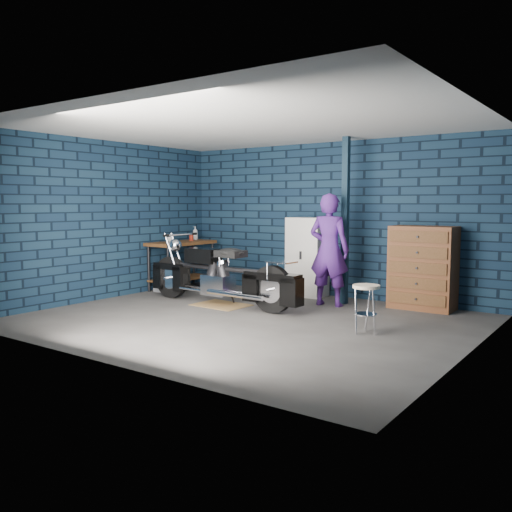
{
  "coord_description": "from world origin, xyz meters",
  "views": [
    {
      "loc": [
        4.46,
        -6.03,
        1.65
      ],
      "look_at": [
        -0.05,
        0.3,
        0.88
      ],
      "focal_mm": 38.0,
      "sensor_mm": 36.0,
      "label": 1
    }
  ],
  "objects_px": {
    "storage_bin": "(166,285)",
    "tool_chest": "(423,268)",
    "workbench": "(182,265)",
    "motorcycle": "(221,270)",
    "locker": "(307,257)",
    "shop_stool": "(366,309)",
    "person": "(329,250)"
  },
  "relations": [
    {
      "from": "storage_bin",
      "to": "tool_chest",
      "type": "relative_size",
      "value": 0.31
    },
    {
      "from": "storage_bin",
      "to": "shop_stool",
      "type": "height_order",
      "value": "shop_stool"
    },
    {
      "from": "locker",
      "to": "storage_bin",
      "type": "bearing_deg",
      "value": -154.18
    },
    {
      "from": "motorcycle",
      "to": "person",
      "type": "distance_m",
      "value": 1.76
    },
    {
      "from": "workbench",
      "to": "locker",
      "type": "bearing_deg",
      "value": 16.33
    },
    {
      "from": "locker",
      "to": "shop_stool",
      "type": "distance_m",
      "value": 2.86
    },
    {
      "from": "locker",
      "to": "tool_chest",
      "type": "relative_size",
      "value": 1.08
    },
    {
      "from": "shop_stool",
      "to": "workbench",
      "type": "bearing_deg",
      "value": 163.39
    },
    {
      "from": "storage_bin",
      "to": "locker",
      "type": "bearing_deg",
      "value": 25.82
    },
    {
      "from": "motorcycle",
      "to": "shop_stool",
      "type": "height_order",
      "value": "motorcycle"
    },
    {
      "from": "tool_chest",
      "to": "shop_stool",
      "type": "bearing_deg",
      "value": -91.32
    },
    {
      "from": "shop_stool",
      "to": "motorcycle",
      "type": "bearing_deg",
      "value": 171.09
    },
    {
      "from": "tool_chest",
      "to": "shop_stool",
      "type": "xyz_separation_m",
      "value": [
        -0.05,
        -2.0,
        -0.33
      ]
    },
    {
      "from": "locker",
      "to": "shop_stool",
      "type": "xyz_separation_m",
      "value": [
        2.01,
        -2.0,
        -0.38
      ]
    },
    {
      "from": "motorcycle",
      "to": "person",
      "type": "relative_size",
      "value": 1.43
    },
    {
      "from": "storage_bin",
      "to": "person",
      "type": "bearing_deg",
      "value": 10.13
    },
    {
      "from": "shop_stool",
      "to": "person",
      "type": "bearing_deg",
      "value": 131.95
    },
    {
      "from": "motorcycle",
      "to": "locker",
      "type": "xyz_separation_m",
      "value": [
        0.68,
        1.58,
        0.13
      ]
    },
    {
      "from": "tool_chest",
      "to": "shop_stool",
      "type": "height_order",
      "value": "tool_chest"
    },
    {
      "from": "person",
      "to": "motorcycle",
      "type": "bearing_deg",
      "value": 28.64
    },
    {
      "from": "workbench",
      "to": "motorcycle",
      "type": "height_order",
      "value": "motorcycle"
    },
    {
      "from": "locker",
      "to": "shop_stool",
      "type": "bearing_deg",
      "value": -44.83
    },
    {
      "from": "shop_stool",
      "to": "storage_bin",
      "type": "bearing_deg",
      "value": 168.78
    },
    {
      "from": "workbench",
      "to": "shop_stool",
      "type": "xyz_separation_m",
      "value": [
        4.38,
        -1.31,
        -0.14
      ]
    },
    {
      "from": "storage_bin",
      "to": "locker",
      "type": "xyz_separation_m",
      "value": [
        2.35,
        1.13,
        0.57
      ]
    },
    {
      "from": "workbench",
      "to": "shop_stool",
      "type": "height_order",
      "value": "workbench"
    },
    {
      "from": "person",
      "to": "storage_bin",
      "type": "bearing_deg",
      "value": 3.67
    },
    {
      "from": "workbench",
      "to": "tool_chest",
      "type": "height_order",
      "value": "tool_chest"
    },
    {
      "from": "storage_bin",
      "to": "shop_stool",
      "type": "xyz_separation_m",
      "value": [
        4.36,
        -0.86,
        0.19
      ]
    },
    {
      "from": "workbench",
      "to": "tool_chest",
      "type": "relative_size",
      "value": 1.09
    },
    {
      "from": "storage_bin",
      "to": "tool_chest",
      "type": "height_order",
      "value": "tool_chest"
    },
    {
      "from": "locker",
      "to": "shop_stool",
      "type": "height_order",
      "value": "locker"
    }
  ]
}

